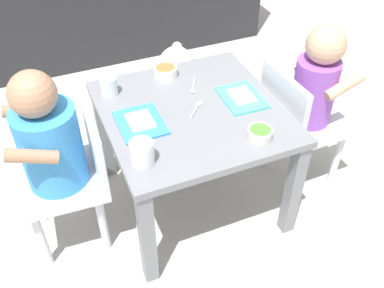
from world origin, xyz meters
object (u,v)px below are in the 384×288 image
seated_child_right (311,91)px  water_cup_right (142,154)px  food_tray_left (140,122)px  spoon_by_right_tray (193,87)px  cereal_bowl_left_side (166,71)px  water_cup_left (109,87)px  seated_child_left (54,146)px  food_tray_right (242,97)px  dog (175,73)px  veggie_bowl_far (260,133)px  spoon_by_left_tray (198,107)px  dining_table (192,126)px

seated_child_right → water_cup_right: (-0.68, -0.15, 0.05)m
food_tray_left → spoon_by_right_tray: food_tray_left is taller
cereal_bowl_left_side → spoon_by_right_tray: 0.13m
water_cup_left → cereal_bowl_left_side: water_cup_left is taller
food_tray_left → spoon_by_right_tray: size_ratio=1.85×
seated_child_left → food_tray_right: bearing=-1.5°
food_tray_right → water_cup_right: bearing=-157.0°
seated_child_left → water_cup_right: (0.22, -0.19, 0.05)m
seated_child_left → dog: bearing=42.5°
veggie_bowl_far → spoon_by_right_tray: (-0.08, 0.33, -0.01)m
food_tray_right → water_cup_left: size_ratio=2.77×
seated_child_left → seated_child_right: (0.90, -0.04, -0.01)m
water_cup_right → spoon_by_right_tray: bearing=46.6°
food_tray_right → spoon_by_right_tray: (-0.13, 0.13, -0.00)m
food_tray_left → spoon_by_left_tray: bearing=2.0°
food_tray_left → spoon_by_left_tray: food_tray_left is taller
water_cup_left → dining_table: bearing=-40.6°
seated_child_right → food_tray_left: size_ratio=3.78×
seated_child_left → veggie_bowl_far: size_ratio=8.59×
food_tray_left → veggie_bowl_far: bearing=-33.2°
dining_table → water_cup_left: size_ratio=9.36×
seated_child_left → water_cup_left: size_ratio=10.64×
water_cup_right → veggie_bowl_far: water_cup_right is taller
seated_child_left → dog: seated_child_left is taller
dining_table → water_cup_right: water_cup_right is taller
seated_child_right → water_cup_right: seated_child_right is taller
food_tray_left → spoon_by_right_tray: (0.24, 0.13, -0.00)m
seated_child_right → dog: 0.69m
seated_child_right → food_tray_left: bearing=177.5°
food_tray_right → seated_child_right: bearing=-5.8°
food_tray_right → food_tray_left: bearing=180.0°
water_cup_left → water_cup_right: bearing=-90.1°
dog → seated_child_left: bearing=-137.5°
veggie_bowl_far → dog: bearing=88.7°
food_tray_right → water_cup_right: water_cup_right is taller
cereal_bowl_left_side → spoon_by_left_tray: (0.03, -0.23, -0.02)m
food_tray_right → water_cup_right: size_ratio=2.43×
water_cup_right → cereal_bowl_left_side: water_cup_right is taller
seated_child_left → water_cup_right: 0.30m
dining_table → veggie_bowl_far: veggie_bowl_far is taller
water_cup_right → spoon_by_right_tray: 0.41m
seated_child_right → spoon_by_left_tray: seated_child_right is taller
dog → veggie_bowl_far: (-0.02, -0.77, 0.23)m
water_cup_right → food_tray_right: bearing=23.0°
veggie_bowl_far → spoon_by_left_tray: (-0.11, 0.21, -0.01)m
dining_table → food_tray_left: (-0.18, -0.01, 0.08)m
cereal_bowl_left_side → spoon_by_left_tray: cereal_bowl_left_side is taller
dining_table → veggie_bowl_far: bearing=-57.8°
seated_child_right → spoon_by_left_tray: (-0.43, 0.03, 0.03)m
seated_child_right → veggie_bowl_far: (-0.32, -0.18, 0.04)m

